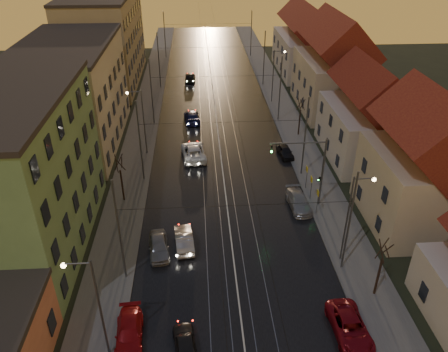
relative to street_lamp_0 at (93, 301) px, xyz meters
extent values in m
cube|color=black|center=(9.10, 38.00, -4.87)|extent=(16.00, 120.00, 0.04)
cube|color=#4C4C4C|center=(-0.90, 38.00, -4.81)|extent=(4.00, 120.00, 0.15)
cube|color=#4C4C4C|center=(19.10, 38.00, -4.81)|extent=(4.00, 120.00, 0.15)
cube|color=gray|center=(6.90, 38.00, -4.83)|extent=(0.06, 120.00, 0.03)
cube|color=gray|center=(8.33, 38.00, -4.83)|extent=(0.06, 120.00, 0.03)
cube|color=gray|center=(9.87, 38.00, -4.83)|extent=(0.06, 120.00, 0.03)
cube|color=gray|center=(11.30, 38.00, -4.83)|extent=(0.06, 120.00, 0.03)
cube|color=#628756|center=(-8.40, 12.00, 1.61)|extent=(10.00, 18.00, 13.00)
cube|color=beige|center=(-8.40, 32.00, 1.11)|extent=(10.00, 20.00, 12.00)
cube|color=#94845F|center=(-8.40, 56.00, 2.11)|extent=(10.00, 24.00, 14.00)
cube|color=#B9AC8E|center=(26.10, 13.00, -1.39)|extent=(8.50, 10.00, 7.00)
pyramid|color=#5C1516|center=(26.10, 13.00, 4.01)|extent=(8.67, 10.20, 3.80)
cube|color=beige|center=(26.10, 26.00, -1.89)|extent=(9.00, 12.00, 6.00)
pyramid|color=#5C1516|center=(26.10, 26.00, 2.71)|extent=(9.18, 12.24, 3.20)
cube|color=#B9AC8E|center=(26.10, 41.00, -1.14)|extent=(9.00, 14.00, 7.50)
pyramid|color=#5C1516|center=(26.10, 41.00, 4.61)|extent=(9.18, 14.28, 4.00)
cube|color=beige|center=(26.10, 59.00, -1.64)|extent=(9.00, 16.00, 6.50)
pyramid|color=#5C1516|center=(26.10, 59.00, 3.36)|extent=(9.18, 16.32, 3.50)
cylinder|color=#595B60|center=(0.50, 7.00, -0.39)|extent=(0.16, 0.16, 9.00)
cylinder|color=#595B60|center=(17.70, 7.00, -0.39)|extent=(0.16, 0.16, 9.00)
cylinder|color=#595B60|center=(0.50, 22.00, -0.39)|extent=(0.16, 0.16, 9.00)
cylinder|color=#595B60|center=(17.70, 22.00, -0.39)|extent=(0.16, 0.16, 9.00)
cylinder|color=#595B60|center=(0.50, 37.00, -0.39)|extent=(0.16, 0.16, 9.00)
cylinder|color=#595B60|center=(17.70, 37.00, -0.39)|extent=(0.16, 0.16, 9.00)
cylinder|color=#595B60|center=(0.50, 52.00, -0.39)|extent=(0.16, 0.16, 9.00)
cylinder|color=#595B60|center=(17.70, 52.00, -0.39)|extent=(0.16, 0.16, 9.00)
cylinder|color=#595B60|center=(0.50, 70.00, -0.39)|extent=(0.16, 0.16, 9.00)
cylinder|color=#595B60|center=(17.70, 70.00, -0.39)|extent=(0.16, 0.16, 9.00)
cylinder|color=#595B60|center=(0.30, 0.00, -0.89)|extent=(0.14, 0.14, 8.00)
cylinder|color=#595B60|center=(-0.50, 0.00, 2.91)|extent=(1.60, 0.10, 0.10)
sphere|color=#FFD88C|center=(-1.22, 0.00, 2.81)|extent=(0.32, 0.32, 0.32)
cylinder|color=#595B60|center=(17.90, 8.00, -0.89)|extent=(0.14, 0.14, 8.00)
cylinder|color=#595B60|center=(18.70, 8.00, 2.91)|extent=(1.60, 0.10, 0.10)
sphere|color=#FFD88C|center=(19.42, 8.00, 2.81)|extent=(0.32, 0.32, 0.32)
cylinder|color=#595B60|center=(0.30, 28.00, -0.89)|extent=(0.14, 0.14, 8.00)
cylinder|color=#595B60|center=(-0.50, 28.00, 2.91)|extent=(1.60, 0.10, 0.10)
sphere|color=#FFD88C|center=(-1.22, 28.00, 2.81)|extent=(0.32, 0.32, 0.32)
cylinder|color=#595B60|center=(17.90, 44.00, -0.89)|extent=(0.14, 0.14, 8.00)
cylinder|color=#595B60|center=(18.70, 44.00, 2.91)|extent=(1.60, 0.10, 0.10)
sphere|color=#FFD88C|center=(19.42, 44.00, 2.81)|extent=(0.32, 0.32, 0.32)
cylinder|color=#595B60|center=(18.10, 16.00, -1.29)|extent=(0.20, 0.20, 7.20)
cylinder|color=#595B60|center=(15.50, 16.00, 2.01)|extent=(5.20, 0.14, 0.14)
imported|color=black|center=(13.10, 16.00, 1.41)|extent=(0.15, 0.18, 0.90)
sphere|color=#19FF3F|center=(13.10, 15.88, 1.26)|extent=(0.20, 0.20, 0.20)
cylinder|color=black|center=(-1.10, 18.00, -3.14)|extent=(0.18, 0.18, 3.50)
cylinder|color=black|center=(-0.86, 18.09, -0.59)|extent=(0.37, 0.92, 1.61)
cylinder|color=black|center=(-1.18, 18.23, -0.59)|extent=(0.91, 0.40, 1.61)
cylinder|color=black|center=(-1.33, 17.91, -0.59)|extent=(0.37, 0.92, 1.61)
cylinder|color=black|center=(-0.97, 17.78, -0.59)|extent=(0.84, 0.54, 1.62)
cylinder|color=black|center=(19.30, 4.00, -3.14)|extent=(0.18, 0.18, 3.50)
cylinder|color=black|center=(19.54, 4.09, -0.59)|extent=(0.37, 0.92, 1.61)
cylinder|color=black|center=(19.22, 4.23, -0.59)|extent=(0.91, 0.40, 1.61)
cylinder|color=black|center=(19.07, 3.91, -0.59)|extent=(0.37, 0.92, 1.61)
cylinder|color=black|center=(19.43, 3.78, -0.59)|extent=(0.84, 0.54, 1.62)
cylinder|color=black|center=(19.50, 32.00, -3.14)|extent=(0.18, 0.18, 3.50)
cylinder|color=black|center=(19.74, 32.09, -0.59)|extent=(0.37, 0.92, 1.61)
cylinder|color=black|center=(19.42, 32.23, -0.59)|extent=(0.91, 0.40, 1.61)
cylinder|color=black|center=(19.27, 31.91, -0.59)|extent=(0.37, 0.92, 1.61)
cylinder|color=black|center=(19.63, 31.78, -0.59)|extent=(0.84, 0.54, 1.62)
imported|color=black|center=(5.23, -0.01, -4.27)|extent=(1.92, 3.78, 1.23)
imported|color=#9A9A9F|center=(5.00, 10.62, -4.19)|extent=(1.91, 4.35, 1.39)
imported|color=silver|center=(5.88, 26.73, -4.10)|extent=(3.23, 5.91, 1.57)
imported|color=#161A44|center=(5.71, 37.35, -4.18)|extent=(2.47, 5.04, 1.41)
imported|color=black|center=(5.40, 54.96, -4.16)|extent=(1.78, 4.30, 1.46)
imported|color=#A81015|center=(1.50, 1.12, -4.26)|extent=(2.04, 4.45, 1.26)
imported|color=gray|center=(2.90, 9.87, -4.20)|extent=(2.11, 4.21, 1.38)
imported|color=maroon|center=(16.29, 0.57, -4.22)|extent=(2.39, 4.89, 1.34)
imported|color=#99999F|center=(16.05, 15.75, -4.23)|extent=(2.14, 4.64, 1.31)
imported|color=black|center=(16.70, 26.41, -4.27)|extent=(1.87, 3.74, 1.22)
camera|label=1|loc=(6.55, -18.90, 19.48)|focal=35.00mm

